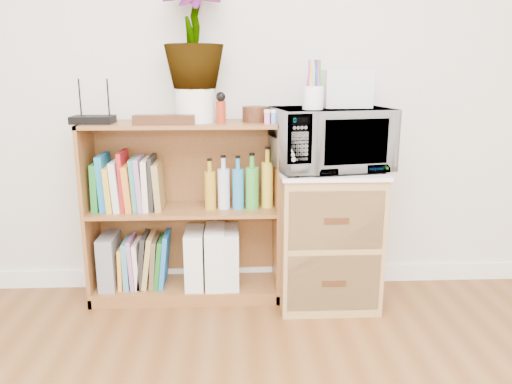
{
  "coord_description": "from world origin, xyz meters",
  "views": [
    {
      "loc": [
        -0.09,
        -0.45,
        1.22
      ],
      "look_at": [
        0.02,
        1.95,
        0.62
      ],
      "focal_mm": 35.0,
      "sensor_mm": 36.0,
      "label": 1
    }
  ],
  "objects": [
    {
      "name": "skirting_board",
      "position": [
        0.0,
        2.24,
        0.05
      ],
      "size": [
        4.0,
        0.02,
        0.1
      ],
      "primitive_type": "cube",
      "color": "white",
      "rests_on": "ground"
    },
    {
      "name": "bookshelf",
      "position": [
        -0.35,
        2.1,
        0.47
      ],
      "size": [
        1.0,
        0.3,
        0.95
      ],
      "primitive_type": "cube",
      "color": "brown",
      "rests_on": "ground"
    },
    {
      "name": "wicker_unit",
      "position": [
        0.4,
        2.02,
        0.35
      ],
      "size": [
        0.5,
        0.45,
        0.7
      ],
      "primitive_type": "cube",
      "color": "#9E7542",
      "rests_on": "ground"
    },
    {
      "name": "microwave",
      "position": [
        0.4,
        2.02,
        0.87
      ],
      "size": [
        0.61,
        0.47,
        0.31
      ],
      "primitive_type": "imported",
      "rotation": [
        0.0,
        0.0,
        0.19
      ],
      "color": "silver",
      "rests_on": "wicker_unit"
    },
    {
      "name": "pen_cup",
      "position": [
        0.29,
        1.93,
        1.08
      ],
      "size": [
        0.1,
        0.1,
        0.11
      ],
      "primitive_type": "cylinder",
      "color": "white",
      "rests_on": "microwave"
    },
    {
      "name": "small_appliance",
      "position": [
        0.48,
        2.06,
        1.12
      ],
      "size": [
        0.23,
        0.19,
        0.18
      ],
      "primitive_type": "cube",
      "color": "silver",
      "rests_on": "microwave"
    },
    {
      "name": "router",
      "position": [
        -0.78,
        2.08,
        0.97
      ],
      "size": [
        0.2,
        0.14,
        0.04
      ],
      "primitive_type": "cube",
      "color": "black",
      "rests_on": "bookshelf"
    },
    {
      "name": "white_bowl",
      "position": [
        -0.52,
        2.07,
        0.97
      ],
      "size": [
        0.13,
        0.13,
        0.03
      ],
      "primitive_type": "imported",
      "color": "white",
      "rests_on": "bookshelf"
    },
    {
      "name": "plant_pot",
      "position": [
        -0.28,
        2.12,
        1.03
      ],
      "size": [
        0.2,
        0.2,
        0.17
      ],
      "primitive_type": "cylinder",
      "color": "white",
      "rests_on": "bookshelf"
    },
    {
      "name": "potted_plant",
      "position": [
        -0.28,
        2.12,
        1.38
      ],
      "size": [
        0.3,
        0.3,
        0.53
      ],
      "primitive_type": "imported",
      "color": "#2F6829",
      "rests_on": "plant_pot"
    },
    {
      "name": "trinket_box",
      "position": [
        -0.42,
        2.0,
        0.97
      ],
      "size": [
        0.3,
        0.07,
        0.05
      ],
      "primitive_type": "cube",
      "color": "#371E0F",
      "rests_on": "bookshelf"
    },
    {
      "name": "kokeshi_doll",
      "position": [
        -0.15,
        2.06,
        1.0
      ],
      "size": [
        0.05,
        0.05,
        0.11
      ],
      "primitive_type": "cylinder",
      "color": "maroon",
      "rests_on": "bookshelf"
    },
    {
      "name": "wooden_bowl",
      "position": [
        0.03,
        2.11,
        0.99
      ],
      "size": [
        0.13,
        0.13,
        0.08
      ],
      "primitive_type": "cylinder",
      "color": "#35190E",
      "rests_on": "bookshelf"
    },
    {
      "name": "paint_jars",
      "position": [
        0.11,
        2.01,
        0.98
      ],
      "size": [
        0.1,
        0.04,
        0.05
      ],
      "primitive_type": "cube",
      "color": "#CF7394",
      "rests_on": "bookshelf"
    },
    {
      "name": "file_box",
      "position": [
        -0.76,
        2.1,
        0.21
      ],
      "size": [
        0.09,
        0.23,
        0.28
      ],
      "primitive_type": "cube",
      "color": "gray",
      "rests_on": "bookshelf"
    },
    {
      "name": "magazine_holder_left",
      "position": [
        -0.3,
        2.09,
        0.22
      ],
      "size": [
        0.1,
        0.25,
        0.31
      ],
      "primitive_type": "cube",
      "color": "silver",
      "rests_on": "bookshelf"
    },
    {
      "name": "magazine_holder_mid",
      "position": [
        -0.19,
        2.09,
        0.23
      ],
      "size": [
        0.1,
        0.26,
        0.32
      ],
      "primitive_type": "cube",
      "color": "silver",
      "rests_on": "bookshelf"
    },
    {
      "name": "magazine_holder_right",
      "position": [
        -0.11,
        2.09,
        0.23
      ],
      "size": [
        0.1,
        0.25,
        0.31
      ],
      "primitive_type": "cube",
      "color": "silver",
      "rests_on": "bookshelf"
    },
    {
      "name": "cookbooks",
      "position": [
        -0.64,
        2.1,
        0.63
      ],
      "size": [
        0.36,
        0.2,
        0.3
      ],
      "color": "#1E732A",
      "rests_on": "bookshelf"
    },
    {
      "name": "liquor_bottles",
      "position": [
        -0.01,
        2.1,
        0.64
      ],
      "size": [
        0.44,
        0.07,
        0.31
      ],
      "color": "#B68A22",
      "rests_on": "bookshelf"
    },
    {
      "name": "lower_books",
      "position": [
        -0.57,
        2.1,
        0.2
      ],
      "size": [
        0.27,
        0.19,
        0.29
      ],
      "color": "orange",
      "rests_on": "bookshelf"
    }
  ]
}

